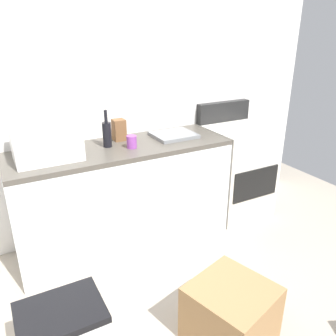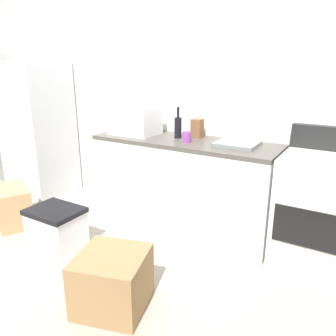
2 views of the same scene
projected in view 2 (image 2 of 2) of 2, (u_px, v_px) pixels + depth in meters
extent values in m
plane|color=#9E9384|center=(76.00, 277.00, 2.59)|extent=(6.00, 6.00, 0.00)
cube|color=silver|center=(176.00, 93.00, 3.47)|extent=(5.00, 0.10, 2.60)
cube|color=silver|center=(184.00, 186.00, 3.30)|extent=(1.80, 0.60, 0.86)
cube|color=#4C473F|center=(184.00, 142.00, 3.16)|extent=(1.80, 0.60, 0.04)
cube|color=silver|center=(38.00, 129.00, 4.15)|extent=(0.68, 0.66, 1.63)
cube|color=silver|center=(316.00, 211.00, 2.69)|extent=(0.60, 0.60, 0.90)
cube|color=black|center=(309.00, 229.00, 2.45)|extent=(0.52, 0.02, 0.30)
cube|color=black|center=(330.00, 138.00, 2.74)|extent=(0.60, 0.08, 0.20)
cube|color=white|center=(135.00, 121.00, 3.38)|extent=(0.46, 0.34, 0.27)
cube|color=slate|center=(237.00, 144.00, 2.93)|extent=(0.36, 0.32, 0.03)
cylinder|color=black|center=(178.00, 128.00, 3.21)|extent=(0.07, 0.07, 0.20)
cylinder|color=black|center=(178.00, 112.00, 3.16)|extent=(0.03, 0.03, 0.10)
cylinder|color=purple|center=(187.00, 137.00, 3.04)|extent=(0.08, 0.08, 0.10)
cube|color=brown|center=(197.00, 128.00, 3.24)|extent=(0.10, 0.10, 0.18)
cube|color=olive|center=(113.00, 281.00, 2.23)|extent=(0.55, 0.56, 0.39)
cube|color=tan|center=(12.00, 206.00, 3.41)|extent=(0.59, 0.50, 0.39)
cube|color=silver|center=(57.00, 231.00, 2.95)|extent=(0.44, 0.34, 0.34)
cube|color=black|center=(55.00, 211.00, 2.90)|extent=(0.46, 0.36, 0.04)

